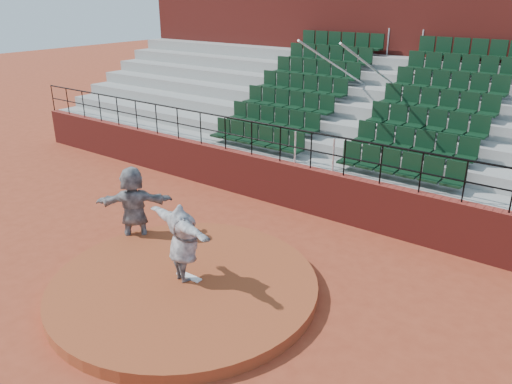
{
  "coord_description": "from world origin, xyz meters",
  "views": [
    {
      "loc": [
        6.44,
        -6.23,
        5.76
      ],
      "look_at": [
        0.0,
        2.5,
        1.4
      ],
      "focal_mm": 35.0,
      "sensor_mm": 36.0,
      "label": 1
    }
  ],
  "objects": [
    {
      "name": "ground",
      "position": [
        0.0,
        0.0,
        0.0
      ],
      "size": [
        90.0,
        90.0,
        0.0
      ],
      "primitive_type": "plane",
      "color": "#9D3D23",
      "rests_on": "ground"
    },
    {
      "name": "pitchers_mound",
      "position": [
        0.0,
        0.0,
        0.12
      ],
      "size": [
        5.5,
        5.5,
        0.25
      ],
      "primitive_type": "cylinder",
      "color": "#9C4323",
      "rests_on": "ground"
    },
    {
      "name": "pitching_rubber",
      "position": [
        0.0,
        0.15,
        0.27
      ],
      "size": [
        0.6,
        0.15,
        0.03
      ],
      "primitive_type": "cube",
      "color": "white",
      "rests_on": "pitchers_mound"
    },
    {
      "name": "boundary_wall",
      "position": [
        0.0,
        5.0,
        0.65
      ],
      "size": [
        24.0,
        0.3,
        1.3
      ],
      "primitive_type": "cube",
      "color": "maroon",
      "rests_on": "ground"
    },
    {
      "name": "wall_railing",
      "position": [
        0.0,
        5.0,
        2.03
      ],
      "size": [
        24.04,
        0.05,
        1.03
      ],
      "color": "black",
      "rests_on": "boundary_wall"
    },
    {
      "name": "seating_deck",
      "position": [
        0.0,
        8.65,
        1.44
      ],
      "size": [
        24.0,
        5.97,
        4.63
      ],
      "color": "#969691",
      "rests_on": "ground"
    },
    {
      "name": "press_box_facade",
      "position": [
        0.0,
        12.6,
        3.55
      ],
      "size": [
        24.0,
        3.0,
        7.1
      ],
      "primitive_type": "cube",
      "color": "maroon",
      "rests_on": "ground"
    },
    {
      "name": "pitcher",
      "position": [
        -0.01,
        0.05,
        1.1
      ],
      "size": [
        2.15,
        1.05,
        1.69
      ],
      "primitive_type": "imported",
      "rotation": [
        0.0,
        0.0,
        2.9
      ],
      "color": "black",
      "rests_on": "pitchers_mound"
    },
    {
      "name": "fielder",
      "position": [
        -2.46,
        0.87,
        0.99
      ],
      "size": [
        1.75,
        1.66,
        1.97
      ],
      "primitive_type": "imported",
      "rotation": [
        0.0,
        0.0,
        3.88
      ],
      "color": "black",
      "rests_on": "ground"
    }
  ]
}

